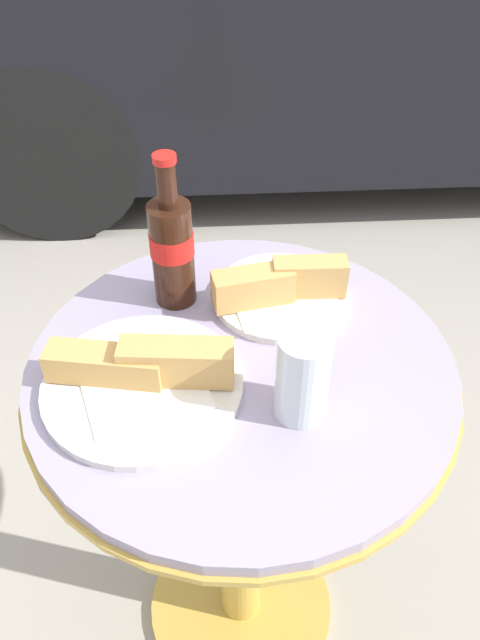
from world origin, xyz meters
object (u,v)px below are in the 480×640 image
object	(u,v)px
drinking_glass	(302,380)
lunch_plate_far	(280,290)
bistro_table	(241,462)
lunch_plate_near	(143,376)
cola_bottle_left	(172,248)

from	to	relation	value
drinking_glass	lunch_plate_far	size ratio (longest dim) A/B	0.59
lunch_plate_far	bistro_table	bearing A→B (deg)	-117.92
bistro_table	drinking_glass	world-z (taller)	drinking_glass
lunch_plate_near	lunch_plate_far	distance (m)	0.25
lunch_plate_near	lunch_plate_far	world-z (taller)	same
bistro_table	cola_bottle_left	size ratio (longest dim) A/B	3.19
cola_bottle_left	drinking_glass	bearing A→B (deg)	-55.70
cola_bottle_left	lunch_plate_far	world-z (taller)	cola_bottle_left
lunch_plate_near	cola_bottle_left	bearing A→B (deg)	78.02
cola_bottle_left	lunch_plate_near	world-z (taller)	cola_bottle_left
cola_bottle_left	drinking_glass	size ratio (longest dim) A/B	1.91
bistro_table	lunch_plate_far	world-z (taller)	lunch_plate_far
bistro_table	lunch_plate_near	distance (m)	0.28
drinking_glass	lunch_plate_far	distance (m)	0.21
lunch_plate_far	lunch_plate_near	bearing A→B (deg)	-140.22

